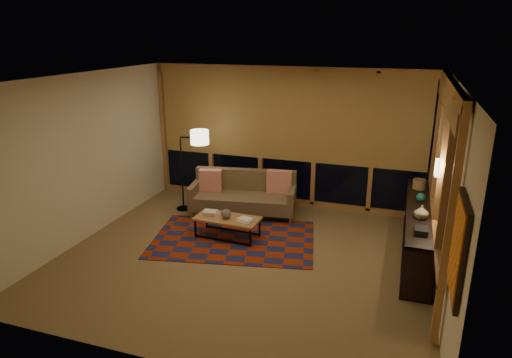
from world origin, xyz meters
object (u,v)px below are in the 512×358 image
(coffee_table, at_px, (228,228))
(bookshelf, at_px, (418,230))
(floor_lamp, at_px, (182,170))
(sofa, at_px, (243,195))

(coffee_table, bearing_deg, bookshelf, 11.22)
(floor_lamp, xyz_separation_m, bookshelf, (4.30, -0.49, -0.41))
(coffee_table, relative_size, floor_lamp, 0.69)
(coffee_table, xyz_separation_m, floor_lamp, (-1.30, 0.94, 0.61))
(sofa, bearing_deg, bookshelf, -20.30)
(sofa, distance_m, bookshelf, 3.16)
(sofa, distance_m, coffee_table, 1.07)
(floor_lamp, bearing_deg, coffee_table, -55.45)
(sofa, relative_size, coffee_table, 1.79)
(coffee_table, bearing_deg, sofa, 98.35)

